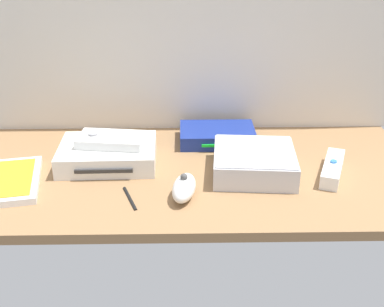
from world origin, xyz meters
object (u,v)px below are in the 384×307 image
object	(u,v)px
mini_computer	(254,162)
stylus_pen	(130,197)
game_console	(108,154)
game_case	(5,181)
remote_nunchuk	(184,188)
remote_classic_pad	(111,140)
remote_wand	(333,169)
network_router	(217,135)

from	to	relation	value
mini_computer	stylus_pen	world-z (taller)	mini_computer
game_console	game_case	world-z (taller)	game_console
remote_nunchuk	remote_classic_pad	size ratio (longest dim) A/B	0.69
remote_wand	remote_nunchuk	xyz separation A→B (cm)	(-31.52, -8.56, 0.53)
remote_wand	remote_classic_pad	distance (cm)	48.14
game_console	remote_classic_pad	xyz separation A→B (cm)	(0.88, 0.51, 3.21)
mini_computer	network_router	xyz separation A→B (cm)	(-6.75, 16.77, -0.94)
network_router	remote_classic_pad	distance (cm)	26.69
remote_wand	stylus_pen	size ratio (longest dim) A/B	1.68
stylus_pen	remote_wand	bearing A→B (deg)	12.37
game_console	remote_classic_pad	distance (cm)	3.37
game_console	remote_nunchuk	world-z (taller)	remote_nunchuk
remote_classic_pad	stylus_pen	distance (cm)	17.95
mini_computer	remote_classic_pad	size ratio (longest dim) A/B	1.20
network_router	stylus_pen	world-z (taller)	network_router
mini_computer	game_console	bearing A→B (deg)	170.21
game_case	remote_classic_pad	distance (cm)	23.53
game_console	remote_wand	world-z (taller)	game_console
mini_computer	remote_classic_pad	bearing A→B (deg)	169.01
remote_wand	stylus_pen	distance (cm)	43.11
game_console	remote_classic_pad	size ratio (longest dim) A/B	1.40
remote_nunchuk	stylus_pen	bearing A→B (deg)	-166.41
remote_wand	remote_nunchuk	distance (cm)	32.66
game_case	remote_wand	size ratio (longest dim) A/B	1.41
game_console	network_router	distance (cm)	27.45
remote_classic_pad	stylus_pen	world-z (taller)	remote_classic_pad
remote_nunchuk	game_console	bearing A→B (deg)	147.85
game_case	network_router	world-z (taller)	network_router
game_console	stylus_pen	distance (cm)	17.14
game_console	stylus_pen	world-z (taller)	game_console
network_router	remote_nunchuk	bearing A→B (deg)	-107.17
network_router	remote_nunchuk	distance (cm)	27.71
mini_computer	remote_wand	distance (cm)	16.65
remote_wand	game_console	bearing A→B (deg)	-166.52
remote_wand	remote_classic_pad	xyz separation A→B (cm)	(-47.45, 7.13, 3.90)
remote_wand	stylus_pen	bearing A→B (deg)	-146.35
network_router	game_console	bearing A→B (deg)	-155.66
game_case	stylus_pen	distance (cm)	26.83
game_case	remote_wand	world-z (taller)	remote_wand
game_case	game_console	bearing A→B (deg)	14.94
game_case	network_router	distance (cm)	49.49
network_router	remote_nunchuk	world-z (taller)	remote_nunchuk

